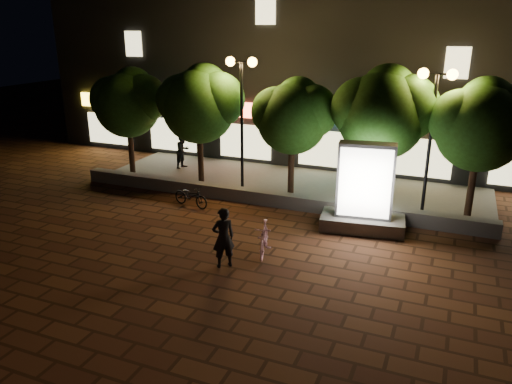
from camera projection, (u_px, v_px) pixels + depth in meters
The scene contains 16 objects.
ground at pixel (218, 246), 15.03m from camera, with size 80.00×80.00×0.00m, color #572F1B.
retaining_wall at pixel (266, 198), 18.45m from camera, with size 16.00×0.45×0.50m, color #64615D.
sidewalk at pixel (288, 184), 20.71m from camera, with size 16.00×5.00×0.08m, color #64615D.
building_block at pixel (331, 54), 24.79m from camera, with size 28.00×8.12×11.30m.
tree_far_left at pixel (129, 101), 21.26m from camera, with size 3.36×2.80×4.63m.
tree_left at pixel (200, 102), 19.95m from camera, with size 3.60×3.00×4.89m.
tree_mid at pixel (294, 114), 18.58m from camera, with size 3.24×2.70×4.50m.
tree_right at pixel (384, 110), 17.27m from camera, with size 3.72×3.10×5.07m.
tree_far_right at pixel (483, 122), 16.18m from camera, with size 3.48×2.90×4.76m.
street_lamp_left at pixel (242, 90), 18.83m from camera, with size 1.26×0.36×5.18m.
street_lamp_right at pixel (434, 104), 16.34m from camera, with size 1.26×0.36×4.98m.
ad_kiosk at pixel (364, 195), 15.92m from camera, with size 2.83×1.68×2.91m.
scooter_pink at pixel (264, 238), 14.40m from camera, with size 0.45×1.60×0.96m, color pink.
rider at pixel (223, 238), 13.51m from camera, with size 0.63×0.42×1.74m, color black.
scooter_parked at pixel (191, 196), 18.18m from camera, with size 0.54×1.56×0.82m, color black.
pedestrian at pixel (183, 151), 22.70m from camera, with size 0.78×0.61×1.61m, color black.
Camera 1 is at (6.29, -12.22, 6.41)m, focal length 34.61 mm.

